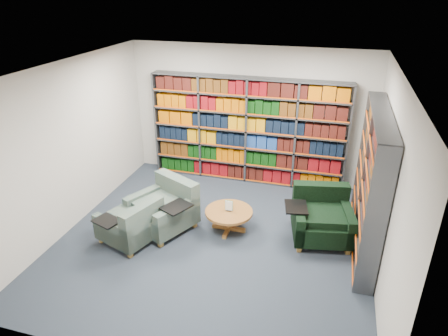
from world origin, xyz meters
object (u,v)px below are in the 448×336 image
(chair_green_right, at_px, (321,218))
(coffee_table, at_px, (229,215))
(chair_teal_left, at_px, (166,209))
(chair_teal_front, at_px, (133,225))

(chair_green_right, distance_m, coffee_table, 1.54)
(coffee_table, bearing_deg, chair_green_right, 9.84)
(chair_teal_left, bearing_deg, chair_green_right, 9.38)
(chair_green_right, xyz_separation_m, chair_teal_front, (-2.93, -1.00, -0.04))
(chair_teal_left, relative_size, chair_teal_front, 1.14)
(chair_teal_left, distance_m, coffee_table, 1.09)
(chair_teal_front, distance_m, coffee_table, 1.60)
(chair_teal_left, relative_size, coffee_table, 1.55)
(chair_teal_left, height_order, coffee_table, chair_teal_left)
(chair_teal_front, bearing_deg, chair_green_right, 18.87)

